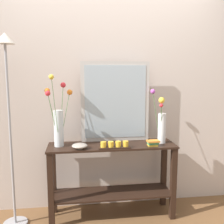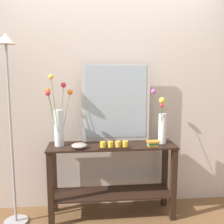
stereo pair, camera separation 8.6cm
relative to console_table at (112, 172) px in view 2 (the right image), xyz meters
name	(u,v)px [view 2 (the right image)]	position (x,y,z in m)	size (l,w,h in m)	color
ground_plane	(112,216)	(0.00, 0.00, -0.50)	(7.00, 6.00, 0.02)	brown
wall_back	(109,89)	(0.00, 0.31, 0.86)	(6.40, 0.08, 2.70)	beige
console_table	(112,172)	(0.00, 0.00, 0.00)	(1.32, 0.38, 0.79)	black
mirror_leaning	(116,102)	(0.06, 0.16, 0.73)	(0.74, 0.03, 0.86)	#B7B2AD
tall_vase_left	(59,121)	(-0.54, 0.02, 0.55)	(0.28, 0.31, 0.72)	silver
vase_right	(162,124)	(0.53, 0.00, 0.51)	(0.14, 0.21, 0.57)	silver
candle_tray	(114,145)	(0.01, -0.13, 0.32)	(0.32, 0.09, 0.07)	black
decorative_bowl	(79,145)	(-0.33, -0.11, 0.33)	(0.15, 0.15, 0.05)	#9E9389
book_stack	(153,143)	(0.41, -0.11, 0.33)	(0.13, 0.09, 0.06)	gold
floor_lamp	(9,99)	(-1.00, -0.04, 0.78)	(0.24, 0.24, 1.89)	#9E9EA3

